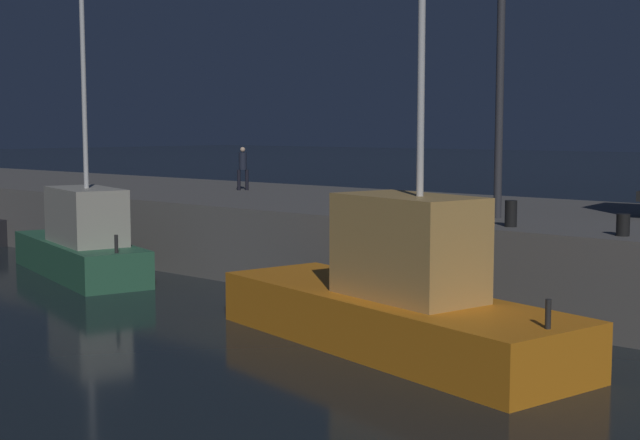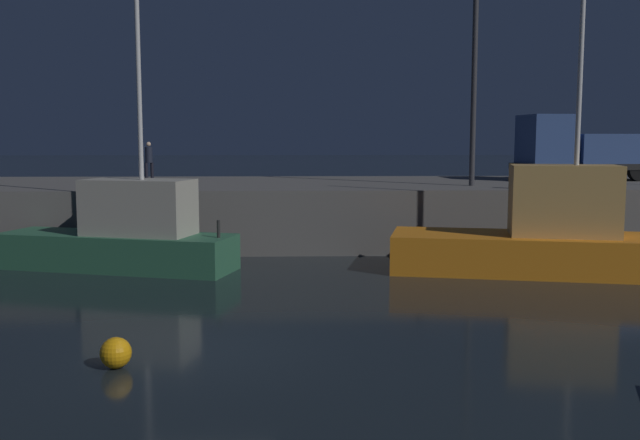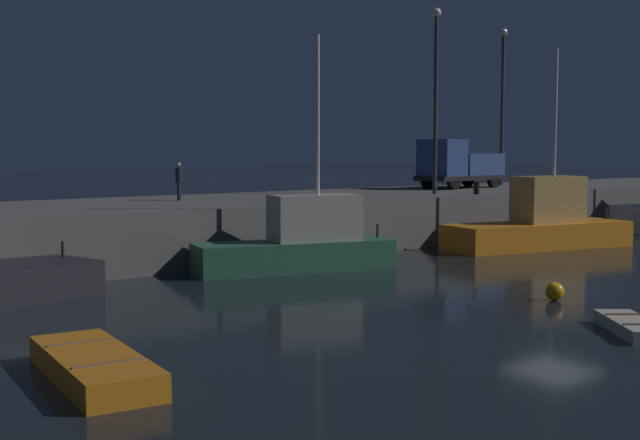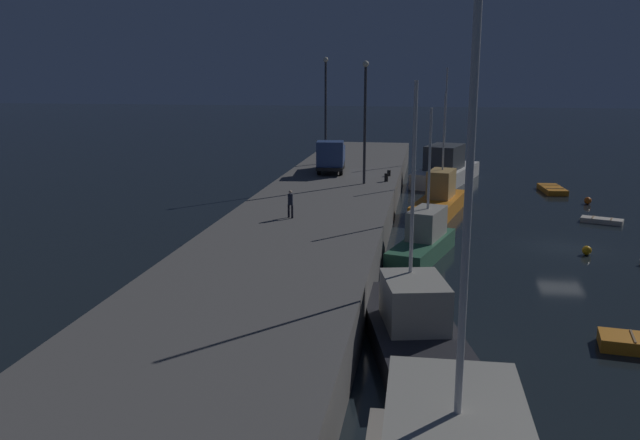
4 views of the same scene
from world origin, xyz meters
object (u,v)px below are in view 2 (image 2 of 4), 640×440
object	(u,v)px
lamp_post_west	(475,43)
dockworker	(149,159)
fishing_boat_orange	(124,235)
fishing_boat_white	(549,238)
utility_truck	(581,149)
mooring_buoy_mid	(116,353)
bollard_west	(519,180)
bollard_east	(596,182)

from	to	relation	value
lamp_post_west	dockworker	distance (m)	13.28
fishing_boat_orange	dockworker	size ratio (longest dim) A/B	5.26
fishing_boat_white	utility_truck	world-z (taller)	fishing_boat_white
dockworker	fishing_boat_orange	bearing A→B (deg)	-84.34
mooring_buoy_mid	dockworker	distance (m)	17.16
lamp_post_west	bollard_west	bearing A→B (deg)	-51.31
bollard_west	bollard_east	distance (m)	2.66
lamp_post_west	dockworker	bearing A→B (deg)	166.42
mooring_buoy_mid	utility_truck	xyz separation A→B (m)	(14.77, 16.97, 3.21)
lamp_post_west	bollard_west	xyz separation A→B (m)	(1.24, -1.55, -4.79)
dockworker	lamp_post_west	bearing A→B (deg)	-13.58
fishing_boat_white	bollard_west	bearing A→B (deg)	85.01
fishing_boat_orange	mooring_buoy_mid	size ratio (longest dim) A/B	15.64
fishing_boat_orange	mooring_buoy_mid	distance (m)	9.48
bollard_west	dockworker	bearing A→B (deg)	161.52
utility_truck	bollard_east	size ratio (longest dim) A/B	12.62
lamp_post_west	utility_truck	distance (m)	7.27
fishing_boat_white	bollard_west	world-z (taller)	fishing_boat_white
bollard_west	mooring_buoy_mid	bearing A→B (deg)	-131.33
mooring_buoy_mid	dockworker	xyz separation A→B (m)	(-2.77, 16.70, 2.81)
fishing_boat_orange	mooring_buoy_mid	bearing A→B (deg)	-77.59
bollard_east	fishing_boat_white	bearing A→B (deg)	-127.26
bollard_east	dockworker	bearing A→B (deg)	164.30
mooring_buoy_mid	utility_truck	world-z (taller)	utility_truck
mooring_buoy_mid	bollard_east	xyz separation A→B (m)	(13.38, 12.16, 2.15)
utility_truck	lamp_post_west	bearing A→B (deg)	-148.61
utility_truck	bollard_west	size ratio (longest dim) A/B	9.68
dockworker	bollard_east	bearing A→B (deg)	-15.70
dockworker	bollard_west	bearing A→B (deg)	-18.48
bollard_west	bollard_east	xyz separation A→B (m)	(2.66, -0.03, -0.07)
fishing_boat_orange	bollard_east	world-z (taller)	fishing_boat_orange
utility_truck	dockworker	world-z (taller)	utility_truck
fishing_boat_white	lamp_post_west	world-z (taller)	lamp_post_west
fishing_boat_orange	bollard_west	xyz separation A→B (m)	(12.75, 2.96, 1.46)
mooring_buoy_mid	utility_truck	size ratio (longest dim) A/B	0.09
mooring_buoy_mid	bollard_east	distance (m)	18.20
fishing_boat_white	dockworker	distance (m)	15.78
dockworker	bollard_west	distance (m)	14.23
dockworker	bollard_east	size ratio (longest dim) A/B	3.39
lamp_post_west	bollard_west	world-z (taller)	lamp_post_west
lamp_post_west	bollard_west	distance (m)	5.18
fishing_boat_orange	mooring_buoy_mid	world-z (taller)	fishing_boat_orange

